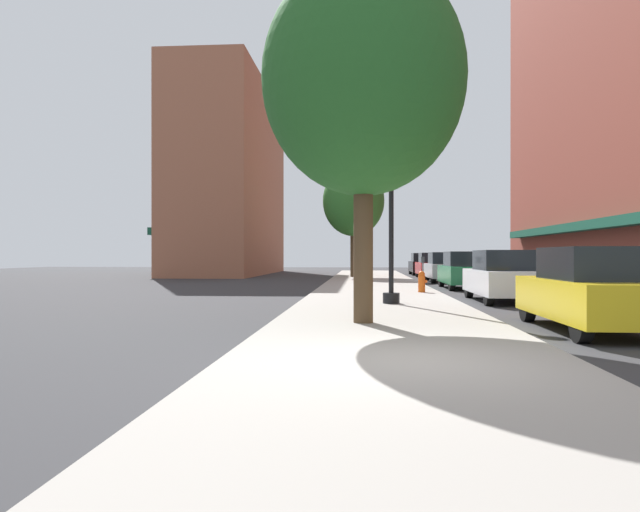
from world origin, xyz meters
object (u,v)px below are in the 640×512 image
at_px(tree_near, 354,201).
at_px(car_white, 503,277).
at_px(car_red, 432,266).
at_px(parking_meter_near, 423,268).
at_px(fire_hydrant, 422,281).
at_px(car_silver, 444,268).
at_px(car_yellow, 592,290).
at_px(car_green, 464,271).
at_px(lamppost, 391,196).
at_px(tree_mid, 363,80).
at_px(car_black, 422,264).

bearing_deg(tree_near, car_white, -73.90).
bearing_deg(car_red, parking_meter_near, -98.98).
bearing_deg(fire_hydrant, tree_near, 100.60).
height_order(car_silver, car_red, same).
distance_m(car_yellow, car_red, 26.19).
bearing_deg(car_green, car_red, 89.42).
bearing_deg(parking_meter_near, fire_hydrant, -96.58).
distance_m(parking_meter_near, car_silver, 7.79).
bearing_deg(car_green, fire_hydrant, -118.59).
distance_m(fire_hydrant, car_white, 3.60).
height_order(lamppost, car_red, lamppost).
xyz_separation_m(car_silver, car_red, (0.00, 5.64, 0.00)).
xyz_separation_m(car_yellow, car_white, (0.00, 7.18, 0.00)).
height_order(lamppost, tree_near, tree_near).
bearing_deg(car_green, car_yellow, -90.58).
bearing_deg(car_yellow, car_red, 90.63).
bearing_deg(fire_hydrant, car_silver, 77.75).
bearing_deg(tree_mid, car_green, 72.39).
relative_size(tree_mid, car_green, 1.72).
relative_size(car_yellow, car_white, 1.00).
height_order(car_white, car_green, same).
bearing_deg(car_silver, tree_near, 139.11).
bearing_deg(car_red, car_yellow, -90.57).
xyz_separation_m(tree_mid, car_red, (4.48, 26.05, -4.28)).
bearing_deg(car_white, fire_hydrant, 129.15).
relative_size(lamppost, tree_near, 0.83).
height_order(tree_near, car_black, tree_near).
height_order(parking_meter_near, car_silver, car_silver).
xyz_separation_m(lamppost, car_white, (3.68, 2.31, -2.39)).
xyz_separation_m(tree_mid, car_green, (4.48, 14.12, -4.28)).
bearing_deg(car_black, car_white, -91.25).
xyz_separation_m(lamppost, fire_hydrant, (1.38, 5.05, -2.68)).
bearing_deg(car_white, tree_near, 105.21).
distance_m(car_white, car_green, 7.08).
distance_m(parking_meter_near, tree_near, 12.89).
bearing_deg(fire_hydrant, tree_mid, -102.54).
xyz_separation_m(parking_meter_near, car_black, (1.95, 19.17, -0.14)).
bearing_deg(parking_meter_near, car_silver, 75.50).
xyz_separation_m(tree_near, car_red, (5.10, 1.34, -4.13)).
xyz_separation_m(tree_near, car_black, (5.10, 7.33, -4.13)).
bearing_deg(car_black, car_yellow, -91.25).
bearing_deg(tree_mid, car_red, 80.24).
xyz_separation_m(fire_hydrant, parking_meter_near, (0.36, 3.08, 0.43)).
relative_size(tree_mid, car_white, 1.72).
height_order(car_red, car_black, same).
height_order(lamppost, car_green, lamppost).
relative_size(car_silver, car_red, 1.00).
bearing_deg(parking_meter_near, car_white, -71.49).
height_order(fire_hydrant, car_silver, car_silver).
bearing_deg(car_silver, tree_mid, -103.13).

